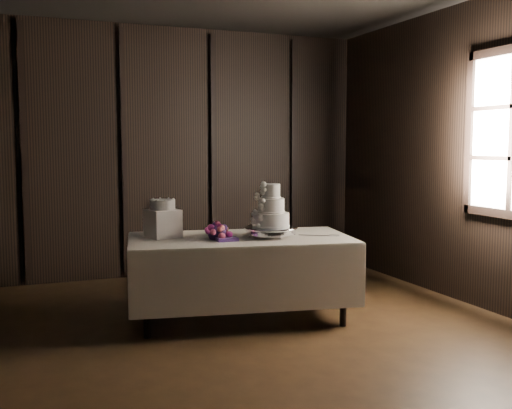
# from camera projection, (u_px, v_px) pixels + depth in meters

# --- Properties ---
(room) EXTENTS (6.08, 7.08, 3.08)m
(room) POSITION_uv_depth(u_px,v_px,m) (212.00, 159.00, 3.83)
(room) COLOR black
(room) RESTS_ON ground
(window) EXTENTS (0.06, 1.16, 1.56)m
(window) POSITION_uv_depth(u_px,v_px,m) (512.00, 132.00, 5.36)
(window) COLOR black
(window) RESTS_ON room
(display_table) EXTENTS (2.14, 1.38, 0.76)m
(display_table) POSITION_uv_depth(u_px,v_px,m) (241.00, 274.00, 5.44)
(display_table) COLOR beige
(display_table) RESTS_ON ground
(cake_stand) EXTENTS (0.52, 0.52, 0.09)m
(cake_stand) POSITION_uv_depth(u_px,v_px,m) (271.00, 232.00, 5.41)
(cake_stand) COLOR silver
(cake_stand) RESTS_ON display_table
(wedding_cake) EXTENTS (0.37, 0.33, 0.39)m
(wedding_cake) POSITION_uv_depth(u_px,v_px,m) (269.00, 210.00, 5.36)
(wedding_cake) COLOR white
(wedding_cake) RESTS_ON cake_stand
(bouquet) EXTENTS (0.30, 0.40, 0.19)m
(bouquet) POSITION_uv_depth(u_px,v_px,m) (217.00, 232.00, 5.26)
(bouquet) COLOR #CE446E
(bouquet) RESTS_ON display_table
(box_pedestal) EXTENTS (0.32, 0.32, 0.25)m
(box_pedestal) POSITION_uv_depth(u_px,v_px,m) (163.00, 223.00, 5.39)
(box_pedestal) COLOR white
(box_pedestal) RESTS_ON display_table
(small_cake) EXTENTS (0.27, 0.27, 0.09)m
(small_cake) POSITION_uv_depth(u_px,v_px,m) (163.00, 205.00, 5.37)
(small_cake) COLOR white
(small_cake) RESTS_ON box_pedestal
(cake_knife) EXTENTS (0.32, 0.22, 0.01)m
(cake_knife) POSITION_uv_depth(u_px,v_px,m) (314.00, 236.00, 5.45)
(cake_knife) COLOR silver
(cake_knife) RESTS_ON display_table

